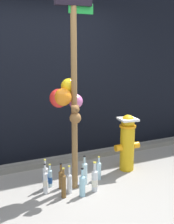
# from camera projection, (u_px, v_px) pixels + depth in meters

# --- Properties ---
(ground_plane) EXTENTS (14.00, 14.00, 0.00)m
(ground_plane) POSITION_uv_depth(u_px,v_px,m) (84.00, 200.00, 3.53)
(ground_plane) COLOR gray
(building_wall) EXTENTS (10.00, 0.20, 3.89)m
(building_wall) POSITION_uv_depth(u_px,v_px,m) (39.00, 38.00, 4.57)
(building_wall) COLOR black
(building_wall) RESTS_ON ground_plane
(curb_strip) EXTENTS (8.00, 0.12, 0.08)m
(curb_strip) POSITION_uv_depth(u_px,v_px,m) (51.00, 163.00, 4.59)
(curb_strip) COLOR slate
(curb_strip) RESTS_ON ground_plane
(memorial_post) EXTENTS (0.54, 0.42, 2.63)m
(memorial_post) POSITION_uv_depth(u_px,v_px,m) (69.00, 77.00, 3.55)
(memorial_post) COLOR olive
(memorial_post) RESTS_ON ground_plane
(fire_hydrant) EXTENTS (0.40, 0.29, 0.85)m
(fire_hydrant) POSITION_uv_depth(u_px,v_px,m) (127.00, 141.00, 4.34)
(fire_hydrant) COLOR gold
(fire_hydrant) RESTS_ON ground_plane
(bottle_0) EXTENTS (0.07, 0.07, 0.34)m
(bottle_0) POSITION_uv_depth(u_px,v_px,m) (99.00, 170.00, 4.07)
(bottle_0) COLOR #B2DBEA
(bottle_0) RESTS_ON ground_plane
(bottle_1) EXTENTS (0.06, 0.06, 0.31)m
(bottle_1) POSITION_uv_depth(u_px,v_px,m) (50.00, 178.00, 3.86)
(bottle_1) COLOR #B2DBEA
(bottle_1) RESTS_ON ground_plane
(bottle_2) EXTENTS (0.06, 0.06, 0.36)m
(bottle_2) POSITION_uv_depth(u_px,v_px,m) (69.00, 182.00, 3.68)
(bottle_2) COLOR silver
(bottle_2) RESTS_ON ground_plane
(bottle_3) EXTENTS (0.06, 0.06, 0.34)m
(bottle_3) POSITION_uv_depth(u_px,v_px,m) (61.00, 179.00, 3.81)
(bottle_3) COLOR brown
(bottle_3) RESTS_ON ground_plane
(bottle_4) EXTENTS (0.06, 0.06, 0.39)m
(bottle_4) POSITION_uv_depth(u_px,v_px,m) (64.00, 185.00, 3.56)
(bottle_4) COLOR brown
(bottle_4) RESTS_ON ground_plane
(bottle_5) EXTENTS (0.08, 0.08, 0.39)m
(bottle_5) POSITION_uv_depth(u_px,v_px,m) (95.00, 180.00, 3.73)
(bottle_5) COLOR silver
(bottle_5) RESTS_ON ground_plane
(bottle_6) EXTENTS (0.07, 0.07, 0.41)m
(bottle_6) POSITION_uv_depth(u_px,v_px,m) (45.00, 177.00, 3.77)
(bottle_6) COLOR silver
(bottle_6) RESTS_ON ground_plane
(bottle_7) EXTENTS (0.08, 0.08, 0.40)m
(bottle_7) POSITION_uv_depth(u_px,v_px,m) (84.00, 172.00, 3.92)
(bottle_7) COLOR #B2DBEA
(bottle_7) RESTS_ON ground_plane
(bottle_8) EXTENTS (0.08, 0.08, 0.37)m
(bottle_8) POSITION_uv_depth(u_px,v_px,m) (82.00, 185.00, 3.60)
(bottle_8) COLOR #93CCE0
(bottle_8) RESTS_ON ground_plane
(bottle_9) EXTENTS (0.06, 0.06, 0.40)m
(bottle_9) POSITION_uv_depth(u_px,v_px,m) (45.00, 182.00, 3.66)
(bottle_9) COLOR silver
(bottle_9) RESTS_ON ground_plane
(litter_3) EXTENTS (0.09, 0.10, 0.01)m
(litter_3) POSITION_uv_depth(u_px,v_px,m) (78.00, 183.00, 3.96)
(litter_3) COLOR #8C99B2
(litter_3) RESTS_ON ground_plane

